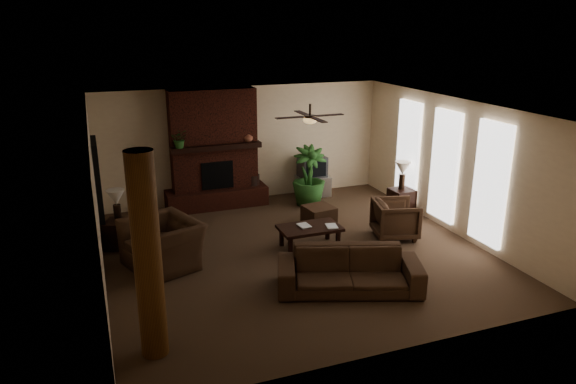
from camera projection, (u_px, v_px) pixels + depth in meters
name	position (u px, v px, depth m)	size (l,w,h in m)	color
room_shell	(296.00, 183.00, 9.88)	(7.00, 7.00, 7.00)	#4E3727
fireplace	(215.00, 159.00, 12.57)	(2.40, 0.70, 2.80)	#4A1D13
windows	(444.00, 166.00, 11.22)	(0.08, 3.65, 2.35)	white
log_column	(148.00, 257.00, 6.76)	(0.36, 0.36, 2.80)	brown
doorway	(99.00, 193.00, 10.45)	(0.10, 1.00, 2.10)	black
ceiling_fan	(310.00, 118.00, 9.94)	(1.35, 1.35, 0.37)	black
sofa	(350.00, 264.00, 8.74)	(2.36, 0.69, 0.92)	#3F291B
armchair_left	(162.00, 236.00, 9.56)	(1.32, 0.86, 1.15)	#3F291B
armchair_right	(396.00, 217.00, 10.90)	(0.84, 0.79, 0.86)	#3F291B
coffee_table	(310.00, 229.00, 10.43)	(1.20, 0.70, 0.43)	black
ottoman	(319.00, 215.00, 11.69)	(0.60, 0.60, 0.40)	#3F291B
tv_stand	(313.00, 186.00, 13.61)	(0.85, 0.50, 0.50)	silver
tv	(312.00, 167.00, 13.44)	(0.67, 0.55, 0.52)	#3B3A3D
floor_vase	(253.00, 185.00, 13.02)	(0.34, 0.34, 0.77)	#2F1F1A
floor_plant	(309.00, 189.00, 12.85)	(0.81, 1.44, 0.81)	#2A5923
side_table_left	(120.00, 234.00, 10.45)	(0.50, 0.50, 0.55)	black
lamp_left	(116.00, 200.00, 10.19)	(0.46, 0.46, 0.65)	black
side_table_right	(401.00, 201.00, 12.40)	(0.50, 0.50, 0.55)	black
lamp_right	(403.00, 170.00, 12.22)	(0.38, 0.38, 0.65)	black
mantel_plant	(180.00, 141.00, 11.85)	(0.38, 0.42, 0.33)	#2A5923
mantel_vase	(248.00, 137.00, 12.50)	(0.22, 0.23, 0.22)	#99553D
book_a	(299.00, 220.00, 10.34)	(0.22, 0.03, 0.29)	#999999
book_b	(326.00, 220.00, 10.35)	(0.21, 0.02, 0.29)	#999999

